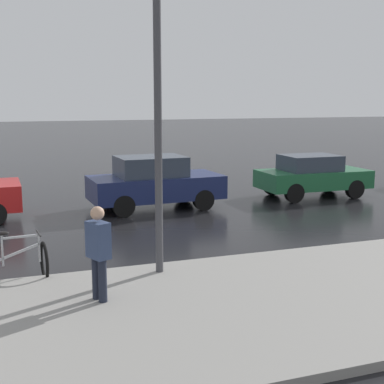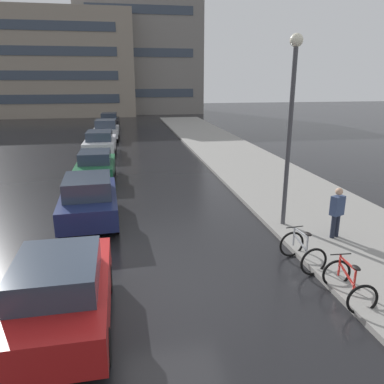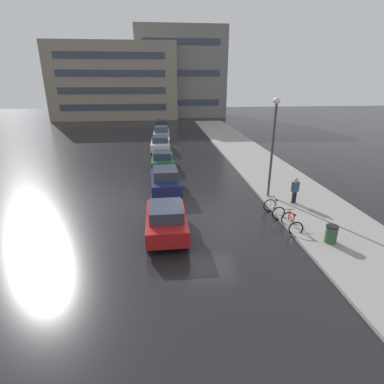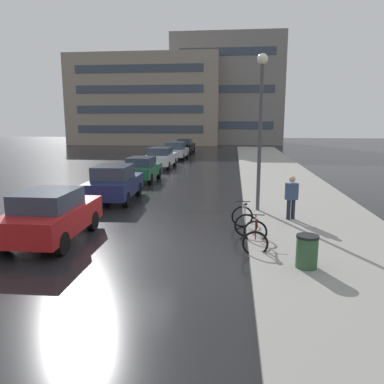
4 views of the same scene
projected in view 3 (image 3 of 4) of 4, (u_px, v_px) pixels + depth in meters
name	position (u px, v px, depth m)	size (l,w,h in m)	color
ground_plane	(212.00, 226.00, 15.02)	(140.00, 140.00, 0.00)	black
sidewalk_kerb	(263.00, 167.00, 24.89)	(4.80, 60.00, 0.14)	gray
bicycle_nearest	(292.00, 223.00, 14.51)	(0.77, 1.20, 0.93)	black
bicycle_second	(274.00, 208.00, 16.05)	(0.83, 1.19, 1.01)	black
car_red	(166.00, 220.00, 13.88)	(1.89, 3.80, 1.56)	#AD1919
car_navy	(165.00, 180.00, 19.33)	(2.01, 4.08, 1.62)	navy
car_green	(162.00, 160.00, 24.62)	(1.78, 3.77, 1.45)	#1E6038
car_white	(160.00, 143.00, 30.62)	(1.97, 4.38, 1.57)	silver
car_silver	(161.00, 133.00, 36.74)	(2.05, 4.13, 1.62)	#B2B5BA
car_black	(162.00, 126.00, 42.57)	(1.86, 4.01, 1.61)	black
pedestrian	(295.00, 190.00, 17.20)	(0.46, 0.38, 1.69)	#1E2333
streetlamp	(274.00, 136.00, 17.31)	(0.39, 0.39, 5.99)	#424247
trash_bin	(331.00, 235.00, 13.15)	(0.53, 0.53, 0.93)	#2D5133
building_facade_main	(180.00, 73.00, 59.15)	(16.85, 9.81, 16.22)	gray
building_facade_side	(115.00, 82.00, 55.60)	(22.50, 9.18, 13.16)	gray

